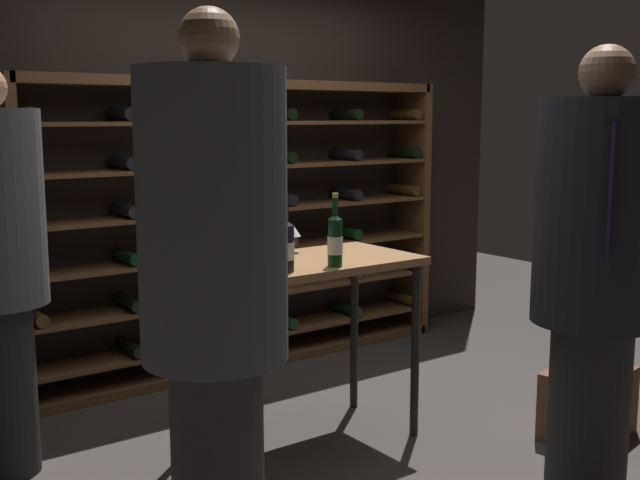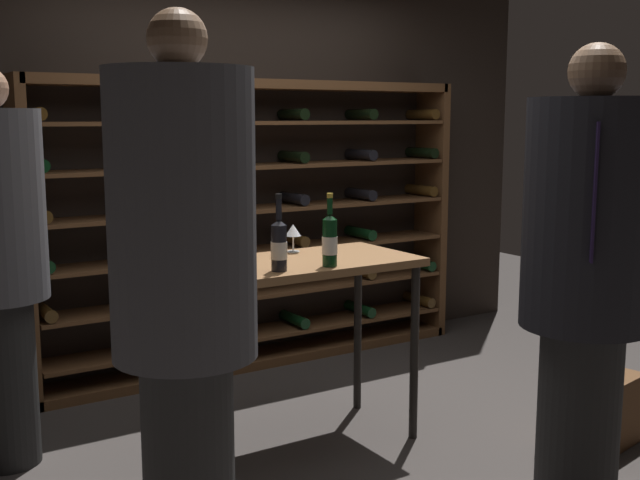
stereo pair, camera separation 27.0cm
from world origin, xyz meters
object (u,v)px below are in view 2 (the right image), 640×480
object	(u,v)px
person_guest_khaki	(586,269)
wine_bottle_red_label	(279,245)
tasting_table	(301,283)
wine_rack	(258,225)
wine_bottle_green_slim	(330,240)
wine_glass_stemmed_right	(293,231)
wine_crate	(592,410)
wine_glass_stemmed_center	(221,245)
wine_bottle_amber_reserve	(231,245)
person_bystander_dark_jacket	(184,287)

from	to	relation	value
person_guest_khaki	wine_bottle_red_label	world-z (taller)	person_guest_khaki
tasting_table	wine_bottle_red_label	size ratio (longest dim) A/B	3.24
wine_rack	wine_bottle_green_slim	bearing A→B (deg)	-105.57
tasting_table	wine_bottle_green_slim	bearing A→B (deg)	-81.98
wine_glass_stemmed_right	wine_crate	bearing A→B (deg)	-40.91
wine_glass_stemmed_right	wine_glass_stemmed_center	size ratio (longest dim) A/B	1.09
wine_glass_stemmed_center	wine_bottle_amber_reserve	bearing A→B (deg)	-97.62
person_bystander_dark_jacket	wine_glass_stemmed_right	size ratio (longest dim) A/B	13.59
tasting_table	wine_bottle_red_label	xyz separation A→B (m)	(-0.23, -0.19, 0.24)
person_bystander_dark_jacket	wine_bottle_green_slim	distance (m)	1.24
person_bystander_dark_jacket	wine_glass_stemmed_right	world-z (taller)	person_bystander_dark_jacket
person_bystander_dark_jacket	wine_glass_stemmed_right	xyz separation A→B (m)	(1.08, 1.13, -0.04)
tasting_table	wine_glass_stemmed_center	xyz separation A→B (m)	(-0.38, 0.11, 0.21)
tasting_table	wine_glass_stemmed_right	size ratio (longest dim) A/B	7.86
wine_crate	person_guest_khaki	bearing A→B (deg)	-145.73
wine_bottle_green_slim	wine_glass_stemmed_center	world-z (taller)	wine_bottle_green_slim
wine_bottle_green_slim	wine_glass_stemmed_right	xyz separation A→B (m)	(0.05, 0.43, -0.02)
tasting_table	wine_bottle_amber_reserve	xyz separation A→B (m)	(-0.40, -0.05, 0.23)
wine_glass_stemmed_center	wine_bottle_green_slim	bearing A→B (deg)	-38.33
wine_bottle_green_slim	wine_bottle_red_label	bearing A→B (deg)	173.53
wine_bottle_red_label	wine_rack	bearing A→B (deg)	65.43
tasting_table	wine_bottle_red_label	bearing A→B (deg)	-140.61
wine_rack	person_bystander_dark_jacket	xyz separation A→B (m)	(-1.44, -2.21, 0.16)
wine_glass_stemmed_right	person_guest_khaki	bearing A→B (deg)	-72.87
wine_bottle_red_label	wine_glass_stemmed_right	world-z (taller)	wine_bottle_red_label
tasting_table	wine_crate	size ratio (longest dim) A/B	2.40
person_bystander_dark_jacket	wine_bottle_green_slim	bearing A→B (deg)	-72.72
wine_glass_stemmed_right	tasting_table	bearing A→B (deg)	-111.41
wine_rack	wine_bottle_red_label	xyz separation A→B (m)	(-0.68, -1.49, 0.13)
tasting_table	wine_crate	bearing A→B (deg)	-32.36
wine_rack	wine_bottle_red_label	size ratio (longest dim) A/B	8.56
tasting_table	wine_glass_stemmed_center	world-z (taller)	wine_glass_stemmed_center
wine_bottle_red_label	wine_bottle_green_slim	xyz separation A→B (m)	(0.26, -0.03, 0.00)
wine_bottle_amber_reserve	wine_glass_stemmed_center	distance (m)	0.16
wine_crate	wine_bottle_amber_reserve	size ratio (longest dim) A/B	1.45
tasting_table	person_guest_khaki	size ratio (longest dim) A/B	0.60
wine_crate	person_bystander_dark_jacket	bearing A→B (deg)	-177.05
wine_crate	wine_glass_stemmed_right	xyz separation A→B (m)	(-1.17, 1.01, 0.88)
wine_rack	person_guest_khaki	bearing A→B (deg)	-87.96
wine_rack	wine_crate	xyz separation A→B (m)	(0.80, -2.09, -0.76)
wine_bottle_green_slim	person_guest_khaki	bearing A→B (deg)	-64.08
wine_crate	wine_bottle_amber_reserve	distance (m)	2.02
wine_crate	wine_bottle_red_label	distance (m)	1.83
person_guest_khaki	wine_crate	size ratio (longest dim) A/B	4.02
tasting_table	wine_crate	world-z (taller)	tasting_table
wine_bottle_amber_reserve	wine_bottle_green_slim	size ratio (longest dim) A/B	0.96
person_guest_khaki	wine_glass_stemmed_right	size ratio (longest dim) A/B	13.19
wine_glass_stemmed_center	person_guest_khaki	bearing A→B (deg)	-56.24
wine_crate	tasting_table	bearing A→B (deg)	147.64
person_bystander_dark_jacket	wine_crate	distance (m)	2.43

